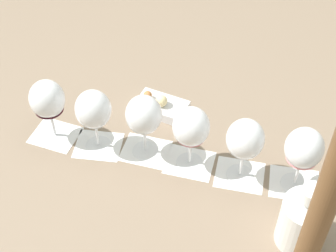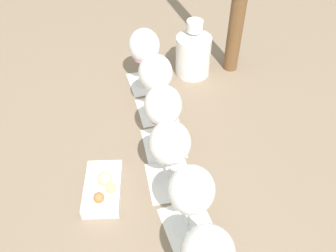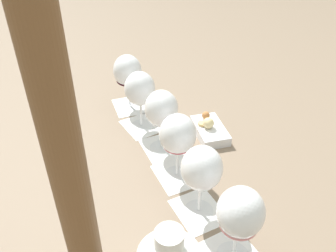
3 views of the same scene
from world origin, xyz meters
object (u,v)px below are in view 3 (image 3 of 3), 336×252
(snack_dish, at_px, (209,129))
(umbrella_pole, at_px, (39,37))
(wine_glass_1, at_px, (202,171))
(wine_glass_5, at_px, (128,73))
(wine_glass_3, at_px, (161,111))
(wine_glass_2, at_px, (178,137))
(wine_glass_4, at_px, (140,91))
(wine_glass_0, at_px, (240,215))

(snack_dish, height_order, umbrella_pole, umbrella_pole)
(wine_glass_1, xyz_separation_m, wine_glass_5, (0.40, -0.30, 0.00))
(wine_glass_3, bearing_deg, wine_glass_2, 139.51)
(wine_glass_4, height_order, wine_glass_5, same)
(wine_glass_4, relative_size, umbrella_pole, 0.18)
(wine_glass_0, relative_size, wine_glass_1, 1.00)
(wine_glass_4, xyz_separation_m, umbrella_pole, (-0.26, 0.53, 0.39))
(wine_glass_1, distance_m, snack_dish, 0.32)
(umbrella_pole, bearing_deg, wine_glass_1, -96.30)
(wine_glass_0, bearing_deg, snack_dish, -58.99)
(wine_glass_1, height_order, wine_glass_4, same)
(wine_glass_5, bearing_deg, snack_dish, 177.47)
(wine_glass_0, distance_m, umbrella_pole, 0.48)
(wine_glass_2, height_order, umbrella_pole, umbrella_pole)
(wine_glass_4, xyz_separation_m, snack_dish, (-0.20, -0.06, -0.10))
(wine_glass_0, xyz_separation_m, wine_glass_1, (0.11, -0.07, -0.00))
(wine_glass_0, bearing_deg, wine_glass_4, -35.32)
(snack_dish, xyz_separation_m, umbrella_pole, (-0.07, 0.59, 0.50))
(wine_glass_0, relative_size, wine_glass_5, 1.00)
(wine_glass_5, bearing_deg, wine_glass_1, 143.24)
(wine_glass_3, bearing_deg, wine_glass_0, 142.80)
(wine_glass_2, bearing_deg, wine_glass_0, 144.30)
(wine_glass_0, distance_m, wine_glass_3, 0.38)
(wine_glass_2, distance_m, wine_glass_5, 0.37)
(wine_glass_0, xyz_separation_m, snack_dish, (0.21, -0.35, -0.11))
(wine_glass_1, bearing_deg, wine_glass_0, 147.19)
(wine_glass_1, relative_size, wine_glass_4, 1.00)
(wine_glass_5, relative_size, umbrella_pole, 0.18)
(wine_glass_3, relative_size, umbrella_pole, 0.18)
(wine_glass_1, xyz_separation_m, umbrella_pole, (0.03, 0.31, 0.39))
(wine_glass_1, xyz_separation_m, wine_glass_2, (0.10, -0.08, 0.00))
(wine_glass_3, xyz_separation_m, umbrella_pole, (-0.16, 0.47, 0.39))
(snack_dish, bearing_deg, umbrella_pole, 96.47)
(wine_glass_3, distance_m, wine_glass_5, 0.25)
(wine_glass_3, height_order, wine_glass_4, same)
(wine_glass_0, distance_m, wine_glass_4, 0.50)
(wine_glass_3, relative_size, snack_dish, 1.16)
(wine_glass_2, relative_size, umbrella_pole, 0.18)
(snack_dish, bearing_deg, wine_glass_1, 109.78)
(snack_dish, relative_size, umbrella_pole, 0.15)
(snack_dish, distance_m, umbrella_pole, 0.78)
(umbrella_pole, bearing_deg, wine_glass_5, -59.22)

